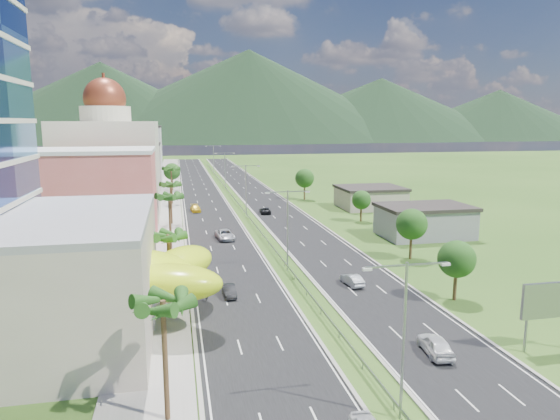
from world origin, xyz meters
TOP-DOWN VIEW (x-y plane):
  - ground at (0.00, 0.00)m, footprint 500.00×500.00m
  - road_left at (-7.50, 90.00)m, footprint 11.00×260.00m
  - road_right at (7.50, 90.00)m, footprint 11.00×260.00m
  - sidewalk_left at (-17.00, 90.00)m, footprint 7.00×260.00m
  - median_guardrail at (0.00, 71.99)m, footprint 0.10×216.06m
  - streetlight_median_a at (0.00, -25.00)m, footprint 6.04×0.25m
  - streetlight_median_b at (0.00, 10.00)m, footprint 6.04×0.25m
  - streetlight_median_c at (0.00, 50.00)m, footprint 6.04×0.25m
  - streetlight_median_d at (0.00, 95.00)m, footprint 6.04×0.25m
  - streetlight_median_e at (0.00, 140.00)m, footprint 6.04×0.25m
  - lime_canopy at (-20.00, -4.00)m, footprint 18.00×15.00m
  - pink_shophouse at (-28.00, 32.00)m, footprint 20.00×15.00m
  - domed_building at (-28.00, 55.00)m, footprint 20.00×20.00m
  - midrise_grey at (-27.00, 80.00)m, footprint 16.00×15.00m
  - midrise_beige at (-27.00, 102.00)m, footprint 16.00×15.00m
  - midrise_white at (-27.00, 125.00)m, footprint 16.00×15.00m
  - billboard at (17.00, -18.00)m, footprint 5.20×0.35m
  - shed_near at (28.00, 25.00)m, footprint 15.00×10.00m
  - shed_far at (30.00, 55.00)m, footprint 14.00×12.00m
  - palm_tree_a at (-15.50, -22.00)m, footprint 3.60×3.60m
  - palm_tree_b at (-15.50, 2.00)m, footprint 3.60×3.60m
  - palm_tree_c at (-15.50, 22.00)m, footprint 3.60×3.60m
  - palm_tree_d at (-15.50, 45.00)m, footprint 3.60×3.60m
  - palm_tree_e at (-15.50, 70.00)m, footprint 3.60×3.60m
  - leafy_tree_lfar at (-15.50, 95.00)m, footprint 4.90×4.90m
  - leafy_tree_ra at (16.00, -5.00)m, footprint 4.20×4.20m
  - leafy_tree_rb at (19.00, 12.00)m, footprint 4.55×4.55m
  - leafy_tree_rc at (22.00, 40.00)m, footprint 3.85×3.85m
  - leafy_tree_rd at (18.00, 70.00)m, footprint 4.90×4.90m
  - mountain_ridge at (60.00, 450.00)m, footprint 860.00×140.00m
  - car_dark_left at (-8.83, 1.43)m, footprint 1.48×3.94m
  - car_silver_mid_left at (-6.55, 29.82)m, footprint 3.33×6.11m
  - car_yellow_far_left at (-10.35, 58.00)m, footprint 2.43×5.13m
  - car_white_near_right at (7.12, -16.80)m, footprint 2.57×5.09m
  - car_silver_right at (6.42, 2.23)m, footprint 1.98×4.32m
  - car_dark_far_right at (4.55, 52.60)m, footprint 2.49×4.87m
  - motorcycle at (-11.43, 0.69)m, footprint 0.82×1.82m

SIDE VIEW (x-z plane):
  - ground at x=0.00m, z-range 0.00..0.00m
  - mountain_ridge at x=60.00m, z-range -45.00..45.00m
  - road_left at x=-7.50m, z-range 0.00..0.04m
  - road_right at x=7.50m, z-range 0.00..0.04m
  - sidewalk_left at x=-17.00m, z-range 0.00..0.12m
  - motorcycle at x=-11.43m, z-range 0.04..1.16m
  - median_guardrail at x=0.00m, z-range 0.24..1.00m
  - car_dark_left at x=-8.83m, z-range 0.04..1.32m
  - car_dark_far_right at x=4.55m, z-range 0.04..1.36m
  - car_silver_right at x=6.42m, z-range 0.04..1.41m
  - car_yellow_far_left at x=-10.35m, z-range 0.04..1.48m
  - car_silver_mid_left at x=-6.55m, z-range 0.04..1.67m
  - car_white_near_right at x=7.12m, z-range 0.04..1.70m
  - shed_far at x=30.00m, z-range 0.00..4.40m
  - shed_near at x=28.00m, z-range 0.00..5.00m
  - leafy_tree_rc at x=22.00m, z-range 1.21..7.54m
  - billboard at x=17.00m, z-range 1.32..7.52m
  - leafy_tree_ra at x=16.00m, z-range 1.33..8.23m
  - lime_canopy at x=-20.00m, z-range 1.29..8.69m
  - leafy_tree_rb at x=19.00m, z-range 1.44..8.92m
  - leafy_tree_lfar at x=-15.50m, z-range 1.55..9.60m
  - leafy_tree_rd at x=18.00m, z-range 1.55..9.60m
  - midrise_beige at x=-27.00m, z-range 0.00..13.00m
  - streetlight_median_a at x=0.00m, z-range 1.25..12.25m
  - streetlight_median_b at x=0.00m, z-range 1.25..12.25m
  - streetlight_median_c at x=0.00m, z-range 1.25..12.25m
  - streetlight_median_d at x=0.00m, z-range 1.25..12.25m
  - streetlight_median_e at x=0.00m, z-range 1.25..12.25m
  - palm_tree_b at x=-15.50m, z-range 3.01..11.11m
  - pink_shophouse at x=-28.00m, z-range 0.00..15.00m
  - palm_tree_d at x=-15.50m, z-range 3.24..11.84m
  - midrise_grey at x=-27.00m, z-range 0.00..16.00m
  - palm_tree_a at x=-15.50m, z-range 3.47..12.57m
  - palm_tree_e at x=-15.50m, z-range 3.61..13.01m
  - palm_tree_c at x=-15.50m, z-range 3.70..13.30m
  - midrise_white at x=-27.00m, z-range 0.00..18.00m
  - domed_building at x=-28.00m, z-range -3.00..25.70m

